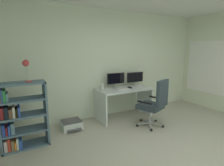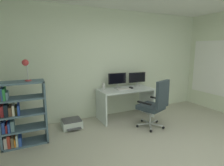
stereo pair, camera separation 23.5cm
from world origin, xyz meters
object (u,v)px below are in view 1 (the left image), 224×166
bookshelf (19,118)px  desk_lamp (26,66)px  printer (72,124)px  keyboard (123,89)px  monitor_main (116,79)px  monitor_secondary (135,78)px  desktop_speaker (103,87)px  office_chair (155,102)px  computer_mouse (130,88)px  desk (124,97)px

bookshelf → desk_lamp: (0.19, 0.00, 0.91)m
printer → keyboard: bearing=-2.2°
monitor_main → monitor_secondary: size_ratio=1.00×
desktop_speaker → office_chair: office_chair is taller
keyboard → office_chair: 0.88m
office_chair → bookshelf: size_ratio=0.93×
monitor_secondary → printer: (-1.82, -0.16, -0.89)m
monitor_main → keyboard: monitor_main is taller
monitor_secondary → bookshelf: bookshelf is taller
computer_mouse → printer: bearing=170.8°
office_chair → desk_lamp: size_ratio=2.86×
bookshelf → desk_lamp: bearing=0.3°
desk → printer: 1.45m
monitor_main → desk_lamp: size_ratio=1.26×
desk → desktop_speaker: bearing=169.3°
monitor_secondary → desk_lamp: bearing=-169.4°
monitor_secondary → printer: 2.03m
office_chair → bookshelf: (-2.68, 0.48, -0.02)m
keyboard → desktop_speaker: desktop_speaker is taller
desk → printer: (-1.38, -0.00, -0.46)m
desktop_speaker → printer: desktop_speaker is taller
desk → keyboard: bearing=-146.9°
computer_mouse → desk_lamp: bearing=179.4°
monitor_secondary → printer: size_ratio=1.07×
monitor_secondary → computer_mouse: bearing=-148.1°
desk → office_chair: office_chair is taller
monitor_secondary → desk: bearing=-161.0°
keyboard → desk_lamp: desk_lamp is taller
desk → computer_mouse: bearing=-12.4°
monitor_secondary → office_chair: (-0.16, -0.98, -0.40)m
desk → keyboard: 0.24m
desk → desktop_speaker: 0.64m
computer_mouse → office_chair: (0.13, -0.80, -0.20)m
desk → monitor_secondary: (0.44, 0.15, 0.43)m
desktop_speaker → desk_lamp: bearing=-164.9°
computer_mouse → desktop_speaker: bearing=160.8°
monitor_secondary → keyboard: (-0.52, -0.21, -0.21)m
monitor_secondary → office_chair: monitor_secondary is taller
desk → printer: bearing=-179.8°
desk → monitor_main: bearing=135.4°
keyboard → bookshelf: bearing=-172.6°
monitor_main → printer: 1.53m
desk → computer_mouse: 0.27m
computer_mouse → bookshelf: size_ratio=0.08×
bookshelf → monitor_secondary: bearing=9.9°
monitor_main → printer: size_ratio=1.06×
desk_lamp → printer: (0.83, 0.34, -1.37)m
computer_mouse → desk_lamp: desk_lamp is taller
monitor_main → monitor_secondary: monitor_main is taller
printer → monitor_secondary: bearing=4.9°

